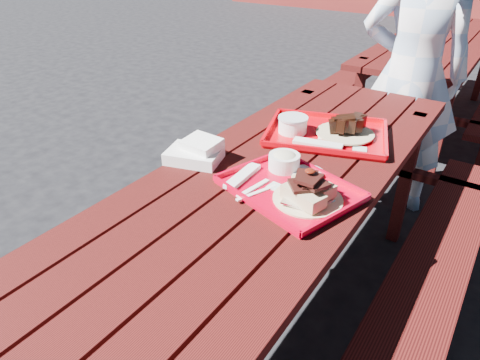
{
  "coord_description": "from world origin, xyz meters",
  "views": [
    {
      "loc": [
        0.66,
        -1.13,
        1.51
      ],
      "look_at": [
        0.0,
        -0.15,
        0.82
      ],
      "focal_mm": 32.0,
      "sensor_mm": 36.0,
      "label": 1
    }
  ],
  "objects": [
    {
      "name": "ground",
      "position": [
        0.0,
        0.0,
        0.0
      ],
      "size": [
        60.0,
        60.0,
        0.0
      ],
      "primitive_type": "plane",
      "color": "black",
      "rests_on": "ground"
    },
    {
      "name": "white_cloth",
      "position": [
        -0.29,
        -0.02,
        0.78
      ],
      "size": [
        0.23,
        0.2,
        0.08
      ],
      "color": "white",
      "rests_on": "picnic_table_near"
    },
    {
      "name": "picnic_table_near",
      "position": [
        -0.0,
        0.0,
        0.56
      ],
      "size": [
        1.41,
        2.4,
        0.75
      ],
      "color": "#49100E",
      "rests_on": "ground"
    },
    {
      "name": "person",
      "position": [
        0.14,
        1.35,
        0.82
      ],
      "size": [
        0.67,
        0.52,
        1.63
      ],
      "primitive_type": "imported",
      "rotation": [
        0.0,
        0.0,
        3.38
      ],
      "color": "#AFCBEA",
      "rests_on": "ground"
    },
    {
      "name": "far_tray",
      "position": [
        0.03,
        0.46,
        0.78
      ],
      "size": [
        0.59,
        0.52,
        0.08
      ],
      "color": "#C5000B",
      "rests_on": "picnic_table_near"
    },
    {
      "name": "picnic_table_far",
      "position": [
        -0.0,
        2.8,
        0.56
      ],
      "size": [
        1.41,
        2.4,
        0.75
      ],
      "color": "#49100E",
      "rests_on": "ground"
    },
    {
      "name": "near_tray",
      "position": [
        0.12,
        -0.0,
        0.78
      ],
      "size": [
        0.5,
        0.44,
        0.13
      ],
      "color": "#BF001B",
      "rests_on": "picnic_table_near"
    }
  ]
}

